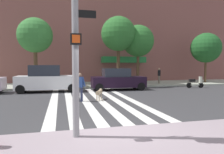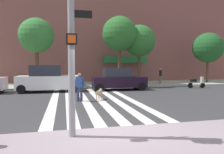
{
  "view_description": "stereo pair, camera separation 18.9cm",
  "coord_description": "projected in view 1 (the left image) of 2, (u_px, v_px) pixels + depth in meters",
  "views": [
    {
      "loc": [
        -1.58,
        -6.31,
        2.08
      ],
      "look_at": [
        1.54,
        6.5,
        1.35
      ],
      "focal_mm": 33.78,
      "sensor_mm": 36.0,
      "label": 1
    },
    {
      "loc": [
        -1.4,
        -6.35,
        2.08
      ],
      "look_at": [
        1.54,
        6.5,
        1.35
      ],
      "focal_mm": 33.78,
      "sensor_mm": 36.0,
      "label": 2
    }
  ],
  "objects": [
    {
      "name": "sidewalk_far",
      "position": [
        77.0,
        85.0,
        21.55
      ],
      "size": [
        80.0,
        6.0,
        0.15
      ],
      "primitive_type": "cube",
      "color": "#A3AA99",
      "rests_on": "ground_plane"
    },
    {
      "name": "parked_car_behind_first",
      "position": [
        47.0,
        79.0,
        16.51
      ],
      "size": [
        4.71,
        2.04,
        2.1
      ],
      "color": "white",
      "rests_on": "ground_plane"
    },
    {
      "name": "pedestrian_dog_walker",
      "position": [
        80.0,
        85.0,
        12.1
      ],
      "size": [
        0.68,
        0.38,
        1.64
      ],
      "color": "#282D4C",
      "rests_on": "ground_plane"
    },
    {
      "name": "parked_scooter",
      "position": [
        195.0,
        83.0,
        19.47
      ],
      "size": [
        1.63,
        0.53,
        1.11
      ],
      "color": "black",
      "rests_on": "ground_plane"
    },
    {
      "name": "parked_car_third_in_line",
      "position": [
        118.0,
        80.0,
        17.88
      ],
      "size": [
        4.51,
        2.08,
        1.83
      ],
      "color": "black",
      "rests_on": "ground_plane"
    },
    {
      "name": "street_tree_further",
      "position": [
        138.0,
        41.0,
        21.63
      ],
      "size": [
        3.25,
        3.25,
        6.07
      ],
      "color": "#4C3823",
      "rests_on": "sidewalk_far"
    },
    {
      "name": "pedestrian_bystander",
      "position": [
        159.0,
        75.0,
        22.41
      ],
      "size": [
        0.47,
        0.63,
        1.64
      ],
      "color": "#6B6051",
      "rests_on": "sidewalk_far"
    },
    {
      "name": "street_tree_nearest",
      "position": [
        35.0,
        36.0,
        19.34
      ],
      "size": [
        3.2,
        3.2,
        6.29
      ],
      "color": "#4C3823",
      "rests_on": "sidewalk_far"
    },
    {
      "name": "ground_plane",
      "position": [
        88.0,
        100.0,
        12.63
      ],
      "size": [
        160.0,
        160.0,
        0.0
      ],
      "primitive_type": "plane",
      "color": "#353538"
    },
    {
      "name": "apartment_block",
      "position": [
        116.0,
        5.0,
        32.72
      ],
      "size": [
        39.39,
        16.34,
        22.95
      ],
      "color": "brown",
      "rests_on": "ground_plane"
    },
    {
      "name": "crosswalk_stripes",
      "position": [
        92.0,
        100.0,
        12.69
      ],
      "size": [
        4.95,
        11.81,
        0.01
      ],
      "color": "silver",
      "rests_on": "ground_plane"
    },
    {
      "name": "street_tree_middle",
      "position": [
        118.0,
        34.0,
        20.65
      ],
      "size": [
        3.39,
        3.39,
        6.73
      ],
      "color": "#4C3823",
      "rests_on": "sidewalk_far"
    },
    {
      "name": "traffic_light_pole",
      "position": [
        75.0,
        10.0,
        5.48
      ],
      "size": [
        0.74,
        0.46,
        5.8
      ],
      "color": "gray",
      "rests_on": "sidewalk_near"
    },
    {
      "name": "street_tree_furthest",
      "position": [
        206.0,
        48.0,
        23.8
      ],
      "size": [
        3.36,
        3.36,
        5.59
      ],
      "color": "#4C3823",
      "rests_on": "sidewalk_far"
    },
    {
      "name": "dog_on_leash",
      "position": [
        99.0,
        92.0,
        12.7
      ],
      "size": [
        0.57,
        1.04,
        0.65
      ],
      "color": "tan",
      "rests_on": "ground_plane"
    }
  ]
}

